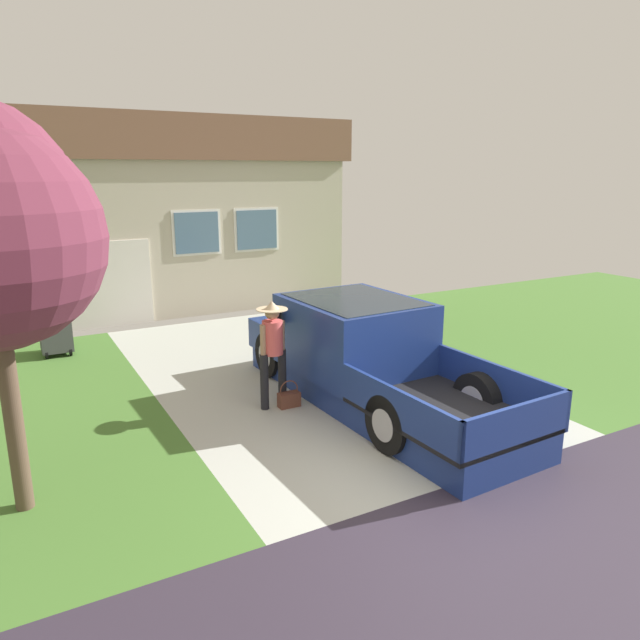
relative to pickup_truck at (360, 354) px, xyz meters
The scene contains 6 objects.
ground 4.86m from the pickup_truck, 94.47° to the right, with size 29.20×18.60×0.18m.
pickup_truck is the anchor object (origin of this frame).
person_with_hat 1.48m from the pickup_truck, 168.33° to the left, with size 0.48×0.48×1.69m.
handbag 1.36m from the pickup_truck, behind, with size 0.34×0.17×0.44m.
house_with_garage 10.02m from the pickup_truck, 99.29° to the left, with size 10.81×6.49×4.93m.
wheeled_trash_bin 6.41m from the pickup_truck, 130.14° to the left, with size 0.60×0.72×1.09m.
Camera 1 is at (-4.60, -4.72, 3.61)m, focal length 33.00 mm.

